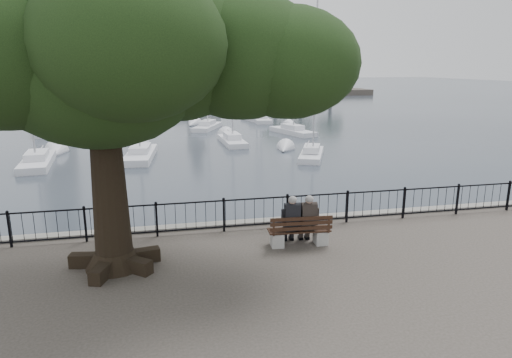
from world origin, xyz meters
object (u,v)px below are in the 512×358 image
object	(u,v)px
person_left	(291,222)
lion_monument	(195,95)
bench	(299,234)
person_right	(307,221)
lighthouse	(43,18)
tree	(133,46)

from	to	relation	value
person_left	lion_monument	bearing A→B (deg)	88.48
bench	person_right	world-z (taller)	person_right
person_left	bench	bearing A→B (deg)	-27.90
person_left	lion_monument	xyz separation A→B (m)	(1.30, 48.87, 0.51)
bench	person_right	bearing A→B (deg)	18.56
person_left	lighthouse	bearing A→B (deg)	107.06
lion_monument	person_left	bearing A→B (deg)	-91.52
tree	lighthouse	xyz separation A→B (m)	(-14.72, 61.29, 5.95)
tree	bench	bearing A→B (deg)	3.30
tree	lighthouse	size ratio (longest dim) A/B	0.34
person_right	tree	distance (m)	6.48
bench	person_left	world-z (taller)	person_left
tree	lion_monument	distance (m)	49.69
person_right	lion_monument	xyz separation A→B (m)	(0.83, 48.90, 0.51)
bench	tree	bearing A→B (deg)	-176.70
lighthouse	lion_monument	bearing A→B (deg)	-31.10
person_left	lighthouse	size ratio (longest dim) A/B	0.05
bench	lighthouse	world-z (taller)	lighthouse
bench	lion_monument	size ratio (longest dim) A/B	0.20
tree	lion_monument	bearing A→B (deg)	83.87
lighthouse	lion_monument	world-z (taller)	lighthouse
person_right	tree	bearing A→B (deg)	-175.80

